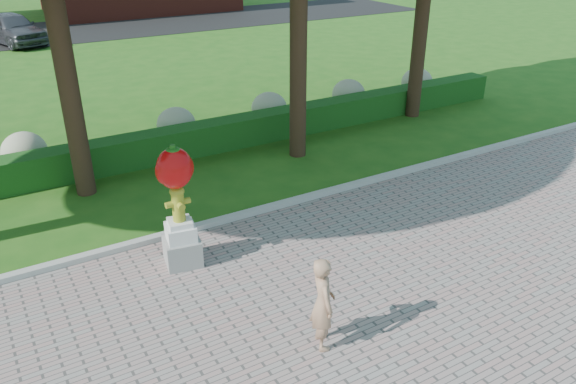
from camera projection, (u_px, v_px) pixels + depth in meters
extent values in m
plane|color=#215715|center=(290.00, 301.00, 9.46)|extent=(100.00, 100.00, 0.00)
cube|color=#ADADA5|center=(217.00, 222.00, 11.75)|extent=(40.00, 0.18, 0.15)
cube|color=#184413|center=(154.00, 147.00, 14.70)|extent=(24.00, 0.70, 0.80)
ellipsoid|color=#A7AC83|center=(24.00, 151.00, 14.05)|extent=(1.10, 1.10, 0.99)
ellipsoid|color=#A7AC83|center=(176.00, 125.00, 15.87)|extent=(1.10, 1.10, 0.99)
ellipsoid|color=#A7AC83|center=(269.00, 108.00, 17.23)|extent=(1.10, 1.10, 0.99)
ellipsoid|color=#A7AC83|center=(348.00, 94.00, 18.60)|extent=(1.10, 1.10, 0.99)
ellipsoid|color=#A7AC83|center=(417.00, 82.00, 19.96)|extent=(1.10, 1.10, 0.99)
cube|color=black|center=(33.00, 34.00, 31.13)|extent=(50.00, 8.00, 0.02)
cylinder|color=black|center=(64.00, 62.00, 11.84)|extent=(0.44, 0.44, 6.16)
cylinder|color=black|center=(299.00, 17.00, 13.71)|extent=(0.44, 0.44, 7.28)
cylinder|color=black|center=(421.00, 23.00, 17.07)|extent=(0.44, 0.44, 5.88)
cube|color=gray|center=(183.00, 251.00, 10.33)|extent=(0.73, 0.73, 0.51)
cube|color=silver|center=(181.00, 232.00, 10.15)|extent=(0.59, 0.59, 0.29)
cube|color=silver|center=(180.00, 223.00, 10.07)|extent=(0.47, 0.47, 0.10)
cylinder|color=olive|center=(178.00, 206.00, 9.92)|extent=(0.23, 0.23, 0.57)
ellipsoid|color=olive|center=(177.00, 191.00, 9.79)|extent=(0.27, 0.27, 0.19)
cylinder|color=olive|center=(169.00, 205.00, 9.82)|extent=(0.12, 0.11, 0.11)
cylinder|color=olive|center=(187.00, 201.00, 9.97)|extent=(0.12, 0.11, 0.11)
cylinder|color=olive|center=(181.00, 206.00, 9.77)|extent=(0.12, 0.12, 0.12)
cylinder|color=olive|center=(176.00, 187.00, 9.76)|extent=(0.08, 0.08, 0.05)
ellipsoid|color=#BB090A|center=(175.00, 168.00, 9.60)|extent=(0.64, 0.58, 0.74)
ellipsoid|color=#BB090A|center=(164.00, 172.00, 9.52)|extent=(0.32, 0.32, 0.47)
ellipsoid|color=#BB090A|center=(185.00, 167.00, 9.69)|extent=(0.32, 0.32, 0.47)
cylinder|color=#1A5513|center=(173.00, 148.00, 9.44)|extent=(0.10, 0.10, 0.12)
ellipsoid|color=#1A5513|center=(173.00, 150.00, 9.45)|extent=(0.25, 0.25, 0.08)
imported|color=tan|center=(323.00, 303.00, 8.13)|extent=(0.50, 0.63, 1.50)
imported|color=#404248|center=(12.00, 28.00, 28.27)|extent=(3.22, 4.98, 1.58)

